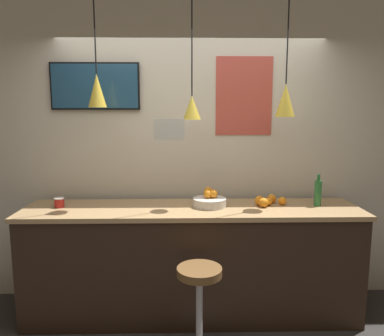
{
  "coord_description": "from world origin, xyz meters",
  "views": [
    {
      "loc": [
        -0.07,
        -2.53,
        1.84
      ],
      "look_at": [
        0.0,
        0.65,
        1.35
      ],
      "focal_mm": 35.0,
      "sensor_mm": 36.0,
      "label": 1
    }
  ],
  "objects_px": {
    "bar_stool": "(199,297)",
    "juice_bottle": "(318,193)",
    "fruit_bowl": "(210,201)",
    "spread_jar": "(59,202)",
    "mounted_tv": "(95,86)"
  },
  "relations": [
    {
      "from": "juice_bottle",
      "to": "spread_jar",
      "type": "relative_size",
      "value": 3.28
    },
    {
      "from": "bar_stool",
      "to": "juice_bottle",
      "type": "relative_size",
      "value": 2.45
    },
    {
      "from": "spread_jar",
      "to": "juice_bottle",
      "type": "bearing_deg",
      "value": 0.0
    },
    {
      "from": "juice_bottle",
      "to": "fruit_bowl",
      "type": "bearing_deg",
      "value": 179.54
    },
    {
      "from": "spread_jar",
      "to": "mounted_tv",
      "type": "bearing_deg",
      "value": 52.0
    },
    {
      "from": "bar_stool",
      "to": "mounted_tv",
      "type": "bearing_deg",
      "value": 133.88
    },
    {
      "from": "fruit_bowl",
      "to": "juice_bottle",
      "type": "xyz_separation_m",
      "value": [
        0.96,
        -0.01,
        0.07
      ]
    },
    {
      "from": "fruit_bowl",
      "to": "juice_bottle",
      "type": "bearing_deg",
      "value": -0.46
    },
    {
      "from": "bar_stool",
      "to": "spread_jar",
      "type": "relative_size",
      "value": 8.03
    },
    {
      "from": "bar_stool",
      "to": "spread_jar",
      "type": "xyz_separation_m",
      "value": [
        -1.21,
        0.62,
        0.57
      ]
    },
    {
      "from": "spread_jar",
      "to": "fruit_bowl",
      "type": "bearing_deg",
      "value": 0.34
    },
    {
      "from": "spread_jar",
      "to": "mounted_tv",
      "type": "distance_m",
      "value": 1.11
    },
    {
      "from": "spread_jar",
      "to": "bar_stool",
      "type": "bearing_deg",
      "value": -27.28
    },
    {
      "from": "bar_stool",
      "to": "fruit_bowl",
      "type": "height_order",
      "value": "fruit_bowl"
    },
    {
      "from": "bar_stool",
      "to": "juice_bottle",
      "type": "bearing_deg",
      "value": 30.02
    }
  ]
}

